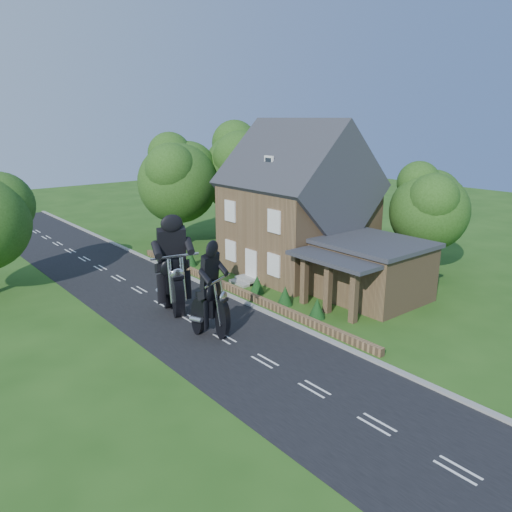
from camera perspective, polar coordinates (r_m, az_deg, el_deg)
ground at (r=24.34m, az=-3.61°, el=-9.39°), size 120.00×120.00×0.00m
road at (r=24.34m, az=-3.61°, el=-9.37°), size 7.00×80.00×0.02m
kerb at (r=26.41m, az=2.88°, el=-7.17°), size 0.30×80.00×0.12m
garden_wall at (r=30.36m, az=-2.54°, el=-3.80°), size 0.30×22.00×0.40m
house at (r=33.94m, az=4.79°, el=5.47°), size 9.54×8.64×10.24m
annex at (r=29.67m, az=12.94°, el=-1.47°), size 7.05×5.94×3.44m
tree_annex_side at (r=35.39m, az=19.40°, el=5.64°), size 5.64×5.20×7.48m
tree_house_right at (r=40.00m, az=8.63°, el=8.11°), size 6.51×6.00×8.40m
tree_behind_house at (r=43.68m, az=-0.98°, el=10.27°), size 7.81×7.20×10.08m
tree_behind_left at (r=41.14m, az=-8.52°, el=9.08°), size 6.94×6.40×9.16m
shrub_a at (r=26.64m, az=7.00°, el=-5.93°), size 0.90×0.90×1.10m
shrub_b at (r=28.30m, az=3.34°, el=-4.52°), size 0.90×0.90×1.10m
shrub_c at (r=30.08m, az=0.12°, el=-3.26°), size 0.90×0.90×1.10m
shrub_d at (r=33.91m, az=-5.24°, el=-1.14°), size 0.90×0.90×1.10m
shrub_e at (r=35.93m, az=-7.48°, el=-0.24°), size 0.90×0.90×1.10m
shrub_f at (r=38.01m, az=-9.48°, el=0.55°), size 0.90×0.90×1.10m
motorcycle_lead at (r=24.37m, az=-5.18°, el=-7.55°), size 1.00×1.56×1.44m
motorcycle_follow at (r=27.39m, az=-9.36°, el=-4.82°), size 0.79×1.81×1.63m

